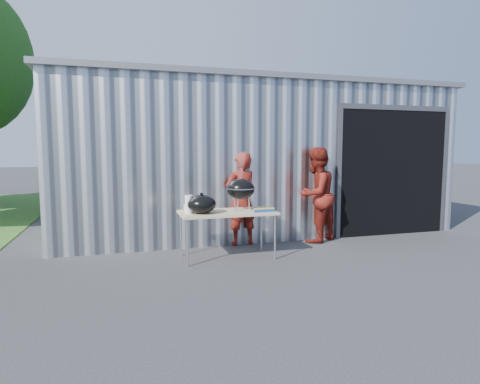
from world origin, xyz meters
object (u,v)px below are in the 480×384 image
object	(u,v)px
folding_table	(227,214)
person_cook	(241,199)
kettle_grill	(241,184)
person_bystander	(316,195)

from	to	relation	value
folding_table	person_cook	world-z (taller)	person_cook
folding_table	kettle_grill	size ratio (longest dim) A/B	1.59
folding_table	person_bystander	xyz separation A→B (m)	(1.88, 0.63, 0.17)
folding_table	person_bystander	bearing A→B (deg)	18.61
folding_table	person_cook	distance (m)	0.93
kettle_grill	person_bystander	xyz separation A→B (m)	(1.64, 0.57, -0.28)
folding_table	person_cook	bearing A→B (deg)	58.94
person_cook	kettle_grill	bearing A→B (deg)	61.62
person_cook	folding_table	bearing A→B (deg)	48.40
person_cook	person_bystander	distance (m)	1.41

